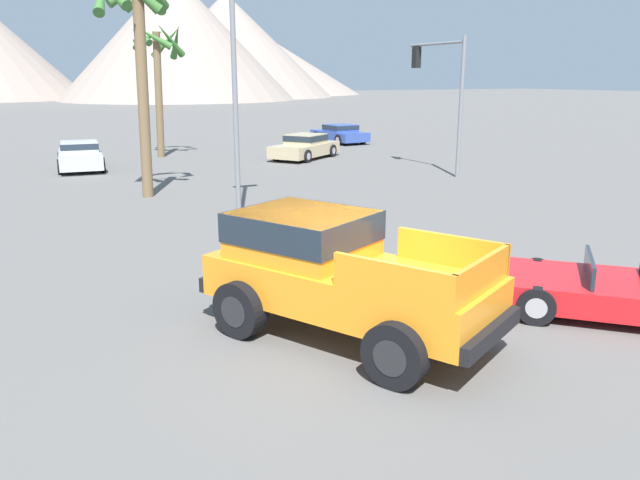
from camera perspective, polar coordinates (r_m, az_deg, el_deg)
name	(u,v)px	position (r m, az deg, el deg)	size (l,w,h in m)	color
ground_plane	(360,333)	(10.13, 3.70, -8.44)	(320.00, 320.00, 0.00)	#5B5956
orange_pickup_truck	(334,269)	(9.75, 1.26, -2.64)	(3.79, 5.07, 1.90)	orange
red_convertible_car	(617,293)	(11.84, 25.52, -4.37)	(4.22, 4.23, 1.01)	red
parked_car_blue	(340,133)	(39.20, 1.82, 9.72)	(2.26, 4.16, 1.13)	#334C9E
parked_car_tan	(305,146)	(31.51, -1.37, 8.57)	(4.48, 3.86, 1.21)	tan
parked_car_silver	(80,155)	(29.72, -21.08, 7.24)	(2.16, 4.27, 1.22)	#B7BABF
traffic_light_main	(441,79)	(27.08, 10.97, 14.23)	(0.38, 3.68, 5.55)	slate
street_lamp_post	(233,25)	(17.16, -7.99, 18.90)	(0.90, 0.24, 8.95)	slate
palm_tree_tall	(158,57)	(32.87, -14.55, 15.86)	(2.74, 3.07, 6.53)	brown
palm_tree_short	(136,31)	(21.76, -16.44, 17.84)	(2.54, 2.42, 7.23)	brown
distant_mountain_range	(152,46)	(130.30, -15.10, 16.72)	(105.89, 70.31, 21.46)	gray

